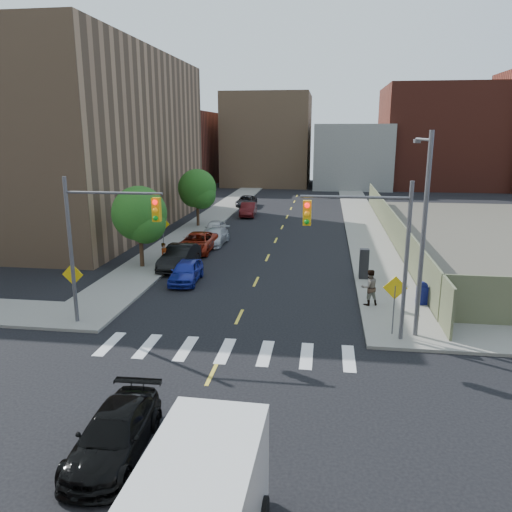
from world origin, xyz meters
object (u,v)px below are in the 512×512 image
(parked_car_red, at_px, (197,243))
(parked_car_white, at_px, (215,228))
(black_sedan, at_px, (114,434))
(pedestrian_west, at_px, (165,256))
(parked_car_silver, at_px, (215,237))
(parked_car_grey, at_px, (246,201))
(parked_car_blue, at_px, (186,271))
(pedestrian_east, at_px, (369,287))
(mailbox, at_px, (422,293))
(payphone, at_px, (364,264))
(parked_car_maroon, at_px, (248,209))
(parked_car_black, at_px, (180,257))

(parked_car_red, distance_m, parked_car_white, 6.11)
(black_sedan, height_order, pedestrian_west, pedestrian_west)
(parked_car_silver, height_order, parked_car_white, parked_car_white)
(parked_car_white, height_order, parked_car_grey, parked_car_white)
(parked_car_blue, distance_m, parked_car_white, 13.88)
(parked_car_silver, height_order, pedestrian_east, pedestrian_east)
(mailbox, bearing_deg, parked_car_red, 131.51)
(pedestrian_west, bearing_deg, parked_car_red, 12.86)
(parked_car_grey, distance_m, black_sedan, 48.12)
(parked_car_grey, height_order, payphone, payphone)
(parked_car_white, xyz_separation_m, black_sedan, (3.86, -30.33, -0.02))
(parked_car_maroon, xyz_separation_m, parked_car_grey, (-1.30, 6.92, -0.07))
(parked_car_red, relative_size, pedestrian_west, 3.02)
(mailbox, distance_m, payphone, 5.17)
(pedestrian_west, bearing_deg, parked_car_silver, 10.57)
(parked_car_silver, relative_size, payphone, 2.35)
(parked_car_silver, relative_size, parked_car_maroon, 0.98)
(parked_car_white, height_order, black_sedan, parked_car_white)
(parked_car_blue, relative_size, parked_car_grey, 0.84)
(parked_car_red, xyz_separation_m, parked_car_silver, (0.74, 2.73, -0.09))
(mailbox, bearing_deg, pedestrian_east, 176.38)
(parked_car_blue, bearing_deg, parked_car_red, 97.12)
(parked_car_grey, relative_size, payphone, 2.57)
(parked_car_maroon, bearing_deg, payphone, -67.87)
(pedestrian_west, bearing_deg, mailbox, -86.18)
(pedestrian_east, bearing_deg, black_sedan, 38.52)
(parked_car_grey, relative_size, pedestrian_east, 2.52)
(parked_car_black, relative_size, parked_car_maroon, 1.08)
(black_sedan, bearing_deg, parked_car_white, 95.43)
(parked_car_blue, xyz_separation_m, payphone, (10.71, 1.83, 0.40))
(parked_car_grey, bearing_deg, mailbox, -68.07)
(black_sedan, bearing_deg, parked_car_black, 99.37)
(parked_car_black, height_order, black_sedan, parked_car_black)
(parked_car_blue, xyz_separation_m, pedestrian_west, (-2.10, 2.31, 0.34))
(parked_car_red, xyz_separation_m, parked_car_grey, (0.00, 23.75, -0.06))
(parked_car_red, relative_size, parked_car_maroon, 1.18)
(parked_car_blue, bearing_deg, parked_car_maroon, 87.55)
(parked_car_maroon, relative_size, pedestrian_east, 2.34)
(parked_car_red, bearing_deg, payphone, -25.00)
(parked_car_white, height_order, payphone, payphone)
(parked_car_red, distance_m, parked_car_grey, 23.75)
(parked_car_black, distance_m, black_sedan, 19.90)
(parked_car_blue, distance_m, parked_car_black, 3.28)
(parked_car_black, distance_m, pedestrian_east, 13.41)
(parked_car_silver, bearing_deg, parked_car_grey, 94.45)
(parked_car_red, bearing_deg, parked_car_maroon, 86.67)
(parked_car_maroon, bearing_deg, parked_car_grey, 97.51)
(parked_car_blue, relative_size, parked_car_black, 0.83)
(parked_car_red, height_order, parked_car_silver, parked_car_red)
(parked_car_red, xyz_separation_m, parked_car_maroon, (1.30, 16.82, 0.01))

